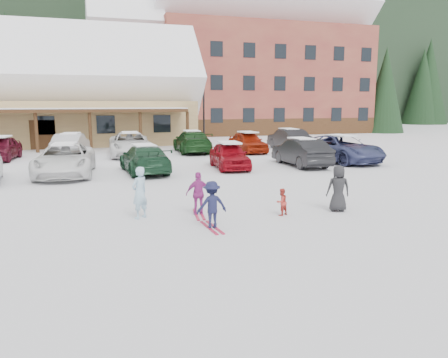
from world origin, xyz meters
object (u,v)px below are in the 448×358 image
object	(u,v)px
adult_skier	(140,193)
parked_car_8	(1,148)
child_navy	(212,205)
parked_car_9	(71,145)
parked_car_4	(229,155)
alpine_hotel	(242,59)
lamp_post	(204,103)
child_magenta	(199,194)
day_lodge	(20,97)
parked_car_3	(144,159)
parked_car_2	(65,160)
parked_car_11	(192,142)
parked_car_6	(341,149)
parked_car_12	(248,142)
bystander_dark	(338,188)
toddler_red	(282,202)
parked_car_10	(130,144)
parked_car_13	(288,139)
parked_car_5	(301,152)

from	to	relation	value
adult_skier	parked_car_8	xyz separation A→B (m)	(-6.43, 16.39, -0.06)
child_navy	parked_car_9	bearing A→B (deg)	-80.50
child_navy	parked_car_4	xyz separation A→B (m)	(3.99, 10.56, 0.03)
alpine_hotel	parked_car_8	distance (m)	32.24
lamp_post	child_navy	xyz separation A→B (m)	(-6.65, -25.75, -2.75)
child_navy	child_magenta	bearing A→B (deg)	-93.89
day_lodge	alpine_hotel	world-z (taller)	alpine_hotel
adult_skier	parked_car_3	distance (m)	8.90
parked_car_2	parked_car_11	bearing A→B (deg)	48.39
parked_car_6	parked_car_9	distance (m)	16.94
parked_car_9	parked_car_12	size ratio (longest dim) A/B	1.09
child_magenta	parked_car_6	size ratio (longest dim) A/B	0.24
alpine_hotel	child_magenta	distance (m)	41.14
adult_skier	parked_car_11	size ratio (longest dim) A/B	0.30
child_magenta	parked_car_12	world-z (taller)	parked_car_12
day_lodge	child_magenta	bearing A→B (deg)	-73.13
bystander_dark	parked_car_6	world-z (taller)	parked_car_6
toddler_red	parked_car_3	bearing A→B (deg)	-95.00
parked_car_6	parked_car_10	bearing A→B (deg)	141.51
child_navy	parked_car_13	world-z (taller)	parked_car_13
day_lodge	toddler_red	distance (m)	30.45
parked_car_9	child_navy	bearing A→B (deg)	112.55
child_navy	parked_car_10	bearing A→B (deg)	-91.64
parked_car_3	parked_car_13	xyz separation A→B (m)	(11.78, 8.05, 0.08)
parked_car_3	parked_car_8	bearing A→B (deg)	-48.33
alpine_hotel	parked_car_11	distance (m)	24.48
parked_car_2	lamp_post	bearing A→B (deg)	58.14
day_lodge	parked_car_5	xyz separation A→B (m)	(16.40, -18.66, -3.18)
parked_car_3	parked_car_8	distance (m)	10.81
alpine_hotel	parked_car_10	world-z (taller)	alpine_hotel
toddler_red	parked_car_2	size ratio (longest dim) A/B	0.15
child_magenta	parked_car_6	bearing A→B (deg)	-131.22
adult_skier	child_navy	xyz separation A→B (m)	(1.77, -1.66, -0.12)
toddler_red	parked_car_4	distance (m)	9.98
adult_skier	parked_car_10	xyz separation A→B (m)	(1.29, 16.07, -0.00)
parked_car_9	parked_car_4	bearing A→B (deg)	145.76
parked_car_3	parked_car_5	xyz separation A→B (m)	(8.59, -0.15, 0.07)
parked_car_3	bystander_dark	bearing A→B (deg)	112.66
lamp_post	parked_car_5	xyz separation A→B (m)	(1.44, -15.43, -2.65)
parked_car_3	parked_car_4	size ratio (longest dim) A/B	1.17
parked_car_11	alpine_hotel	bearing A→B (deg)	-115.41
parked_car_8	parked_car_13	bearing A→B (deg)	7.87
day_lodge	adult_skier	xyz separation A→B (m)	(6.53, -27.32, -3.16)
parked_car_2	parked_car_10	bearing A→B (deg)	65.89
parked_car_3	parked_car_5	size ratio (longest dim) A/B	1.04
day_lodge	lamp_post	size ratio (longest dim) A/B	4.84
parked_car_9	parked_car_11	distance (m)	8.05
parked_car_2	parked_car_5	world-z (taller)	parked_car_2
adult_skier	parked_car_2	world-z (taller)	adult_skier
adult_skier	parked_car_6	xyz separation A→B (m)	(12.88, 9.45, -0.00)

